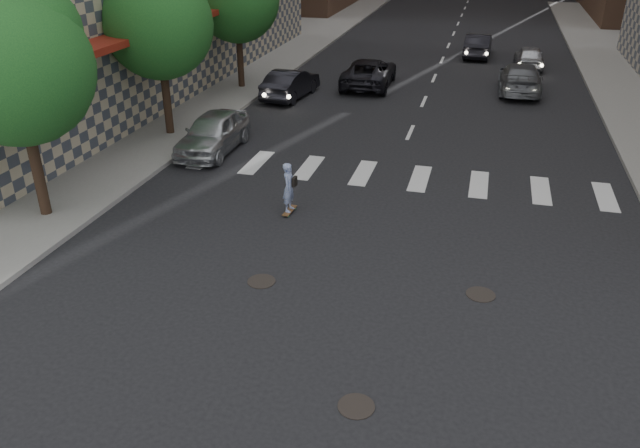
# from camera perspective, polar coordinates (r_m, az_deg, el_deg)

# --- Properties ---
(ground) EXTENTS (160.00, 160.00, 0.00)m
(ground) POSITION_cam_1_polar(r_m,az_deg,el_deg) (14.19, 0.66, -8.86)
(ground) COLOR black
(ground) RESTS_ON ground
(sidewalk_left) EXTENTS (13.00, 80.00, 0.15)m
(sidewalk_left) POSITION_cam_1_polar(r_m,az_deg,el_deg) (36.63, -14.05, 12.89)
(sidewalk_left) COLOR gray
(sidewalk_left) RESTS_ON ground
(tree_a) EXTENTS (4.20, 4.20, 6.60)m
(tree_a) POSITION_cam_1_polar(r_m,az_deg,el_deg) (19.24, -25.83, 13.27)
(tree_a) COLOR #382619
(tree_a) RESTS_ON sidewalk_left
(tree_b) EXTENTS (4.20, 4.20, 6.60)m
(tree_b) POSITION_cam_1_polar(r_m,az_deg,el_deg) (25.76, -14.37, 17.77)
(tree_b) COLOR #382619
(tree_b) RESTS_ON sidewalk_left
(manhole_a) EXTENTS (0.70, 0.70, 0.02)m
(manhole_a) POSITION_cam_1_polar(r_m,az_deg,el_deg) (12.08, 3.33, -16.30)
(manhole_a) COLOR black
(manhole_a) RESTS_ON ground
(manhole_b) EXTENTS (0.70, 0.70, 0.02)m
(manhole_b) POSITION_cam_1_polar(r_m,az_deg,el_deg) (15.65, -5.37, -5.24)
(manhole_b) COLOR black
(manhole_b) RESTS_ON ground
(manhole_c) EXTENTS (0.70, 0.70, 0.02)m
(manhole_c) POSITION_cam_1_polar(r_m,az_deg,el_deg) (15.56, 14.48, -6.25)
(manhole_c) COLOR black
(manhole_c) RESTS_ON ground
(skateboarder) EXTENTS (0.42, 0.82, 1.61)m
(skateboarder) POSITION_cam_1_polar(r_m,az_deg,el_deg) (18.78, -2.83, 3.37)
(skateboarder) COLOR brown
(skateboarder) RESTS_ON ground
(silver_sedan) EXTENTS (1.81, 4.40, 1.49)m
(silver_sedan) POSITION_cam_1_polar(r_m,az_deg,el_deg) (24.33, -9.75, 8.24)
(silver_sedan) COLOR silver
(silver_sedan) RESTS_ON ground
(traffic_car_a) EXTENTS (1.94, 4.40, 1.41)m
(traffic_car_a) POSITION_cam_1_polar(r_m,az_deg,el_deg) (31.58, -2.71, 12.71)
(traffic_car_a) COLOR black
(traffic_car_a) RESTS_ON ground
(traffic_car_b) EXTENTS (2.11, 5.10, 1.48)m
(traffic_car_b) POSITION_cam_1_polar(r_m,az_deg,el_deg) (34.09, 17.83, 12.59)
(traffic_car_b) COLOR #595C61
(traffic_car_b) RESTS_ON ground
(traffic_car_c) EXTENTS (2.53, 5.27, 1.45)m
(traffic_car_c) POSITION_cam_1_polar(r_m,az_deg,el_deg) (33.90, 4.51, 13.65)
(traffic_car_c) COLOR black
(traffic_car_c) RESTS_ON ground
(traffic_car_d) EXTENTS (1.71, 3.94, 1.32)m
(traffic_car_d) POSITION_cam_1_polar(r_m,az_deg,el_deg) (40.01, 18.58, 14.29)
(traffic_car_d) COLOR silver
(traffic_car_d) RESTS_ON ground
(traffic_car_e) EXTENTS (1.65, 4.44, 1.45)m
(traffic_car_e) POSITION_cam_1_polar(r_m,az_deg,el_deg) (42.44, 14.24, 15.56)
(traffic_car_e) COLOR black
(traffic_car_e) RESTS_ON ground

